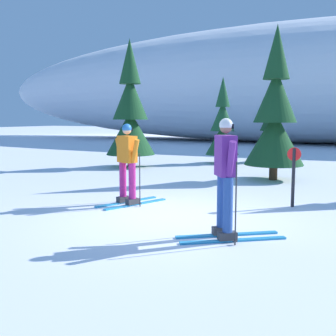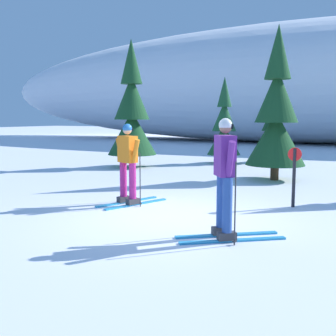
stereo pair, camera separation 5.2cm
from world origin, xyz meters
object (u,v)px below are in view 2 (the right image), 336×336
pine_tree_center_right (276,116)px  pine_tree_center_left (274,127)px  trail_marker_post (294,173)px  skier_purple_jacket (225,177)px  pine_tree_left (224,127)px  pine_tree_far_left (132,114)px  skier_orange_jacket (128,162)px

pine_tree_center_right → pine_tree_center_left: bearing=105.2°
pine_tree_center_right → trail_marker_post: bearing=-70.0°
skier_purple_jacket → pine_tree_center_left: size_ratio=0.54×
pine_tree_left → pine_tree_center_left: 2.14m
pine_tree_far_left → pine_tree_center_right: 5.58m
pine_tree_far_left → pine_tree_center_left: pine_tree_far_left is taller
skier_purple_jacket → pine_tree_far_left: bearing=132.0°
skier_orange_jacket → pine_tree_left: pine_tree_left is taller
skier_purple_jacket → pine_tree_center_right: pine_tree_center_right is taller
pine_tree_left → skier_purple_jacket: bearing=-68.9°
skier_purple_jacket → pine_tree_far_left: 9.61m
pine_tree_far_left → pine_tree_left: bearing=48.3°
skier_orange_jacket → pine_tree_center_left: pine_tree_center_left is taller
pine_tree_far_left → pine_tree_left: size_ratio=1.36×
skier_orange_jacket → pine_tree_left: size_ratio=0.50×
skier_orange_jacket → pine_tree_center_right: pine_tree_center_right is taller
skier_orange_jacket → skier_purple_jacket: (2.75, -1.43, 0.06)m
skier_purple_jacket → pine_tree_center_left: 11.54m
skier_orange_jacket → pine_tree_far_left: pine_tree_far_left is taller
pine_tree_center_left → trail_marker_post: 8.89m
pine_tree_center_left → pine_tree_center_right: bearing=-74.8°
pine_tree_center_left → trail_marker_post: bearing=-72.8°
pine_tree_left → trail_marker_post: (4.29, -7.12, -0.74)m
skier_orange_jacket → skier_purple_jacket: 3.10m
skier_purple_jacket → trail_marker_post: size_ratio=1.49×
skier_purple_jacket → trail_marker_post: 2.90m
skier_purple_jacket → pine_tree_left: (-3.84, 9.97, 0.48)m
skier_purple_jacket → pine_tree_far_left: (-6.40, 7.10, 1.00)m
skier_orange_jacket → skier_purple_jacket: skier_purple_jacket is taller
pine_tree_left → pine_tree_center_right: bearing=-49.9°
pine_tree_left → trail_marker_post: size_ratio=2.78×
skier_orange_jacket → pine_tree_far_left: size_ratio=0.37×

